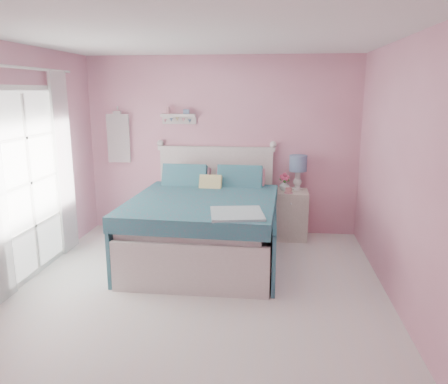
% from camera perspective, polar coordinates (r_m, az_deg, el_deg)
% --- Properties ---
extents(floor, '(4.50, 4.50, 0.00)m').
position_cam_1_polar(floor, '(4.71, -3.65, -13.37)').
color(floor, white).
rests_on(floor, ground).
extents(room_shell, '(4.50, 4.50, 4.50)m').
position_cam_1_polar(room_shell, '(4.25, -3.96, 6.10)').
color(room_shell, '#CE8298').
rests_on(room_shell, floor).
extents(bed, '(1.83, 2.27, 1.30)m').
position_cam_1_polar(bed, '(5.60, -2.44, -4.31)').
color(bed, silver).
rests_on(bed, floor).
extents(nightstand, '(0.49, 0.48, 0.70)m').
position_cam_1_polar(nightstand, '(6.39, 8.62, -2.91)').
color(nightstand, beige).
rests_on(nightstand, floor).
extents(table_lamp, '(0.25, 0.25, 0.50)m').
position_cam_1_polar(table_lamp, '(6.33, 9.65, 3.39)').
color(table_lamp, white).
rests_on(table_lamp, nightstand).
extents(vase, '(0.18, 0.18, 0.15)m').
position_cam_1_polar(vase, '(6.31, 7.90, 0.91)').
color(vase, silver).
rests_on(vase, nightstand).
extents(teacup, '(0.10, 0.10, 0.07)m').
position_cam_1_polar(teacup, '(6.15, 8.43, 0.18)').
color(teacup, pink).
rests_on(teacup, nightstand).
extents(roses, '(0.14, 0.11, 0.12)m').
position_cam_1_polar(roses, '(6.28, 7.91, 1.93)').
color(roses, '#E24D77').
rests_on(roses, vase).
extents(wall_shelf, '(0.50, 0.15, 0.25)m').
position_cam_1_polar(wall_shelf, '(6.50, -5.98, 9.81)').
color(wall_shelf, silver).
rests_on(wall_shelf, room_shell).
extents(hanging_dress, '(0.34, 0.03, 0.72)m').
position_cam_1_polar(hanging_dress, '(6.78, -13.62, 6.81)').
color(hanging_dress, white).
rests_on(hanging_dress, room_shell).
extents(french_door, '(0.04, 1.32, 2.16)m').
position_cam_1_polar(french_door, '(5.41, -24.05, 1.02)').
color(french_door, silver).
rests_on(french_door, floor).
extents(curtain_far, '(0.04, 0.40, 2.32)m').
position_cam_1_polar(curtain_far, '(6.01, -20.19, 3.49)').
color(curtain_far, white).
rests_on(curtain_far, floor).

